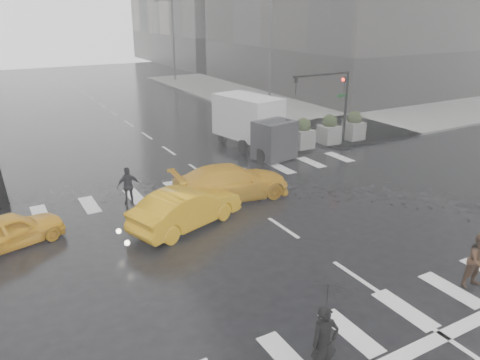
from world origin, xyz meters
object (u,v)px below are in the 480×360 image
pedestrian_brown (479,261)px  taxi_front (11,230)px  box_truck (255,123)px  traffic_signal_pole (334,94)px  taxi_mid (186,208)px

pedestrian_brown → taxi_front: pedestrian_brown is taller
taxi_front → box_truck: (13.71, 6.03, 1.04)m
traffic_signal_pole → box_truck: (-4.52, 1.57, -1.56)m
pedestrian_brown → traffic_signal_pole: bearing=75.9°
pedestrian_brown → taxi_mid: (-5.95, 8.22, -0.12)m
taxi_front → taxi_mid: bearing=-119.6°
traffic_signal_pole → pedestrian_brown: 15.71m
traffic_signal_pole → taxi_front: bearing=-166.2°
taxi_front → traffic_signal_pole: bearing=-91.5°
traffic_signal_pole → taxi_front: 18.95m
taxi_mid → box_truck: size_ratio=0.79×
taxi_front → taxi_mid: size_ratio=0.78×
pedestrian_brown → box_truck: box_truck is taller
pedestrian_brown → box_truck: size_ratio=0.30×
taxi_front → box_truck: bearing=-81.5°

